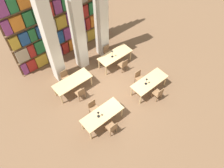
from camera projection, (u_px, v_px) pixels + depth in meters
name	position (u px, v px, depth m)	size (l,w,h in m)	color
ground_plane	(110.00, 90.00, 11.62)	(40.00, 40.00, 0.00)	brown
bookshelf_bank	(61.00, 13.00, 11.39)	(6.21, 0.35, 5.50)	brown
pillar_left	(49.00, 34.00, 9.87)	(0.55, 0.55, 6.00)	silver
pillar_center	(76.00, 21.00, 10.47)	(0.55, 0.55, 6.00)	silver
pillar_right	(101.00, 9.00, 11.07)	(0.55, 0.55, 6.00)	silver
reading_table_0	(102.00, 115.00, 9.92)	(2.00, 0.80, 0.75)	tan
chair_0	(112.00, 128.00, 9.76)	(0.42, 0.40, 0.86)	olive
chair_1	(94.00, 108.00, 10.41)	(0.42, 0.40, 0.86)	olive
desk_lamp_0	(98.00, 113.00, 9.58)	(0.14, 0.14, 0.39)	black
reading_table_1	(149.00, 82.00, 11.12)	(2.00, 0.80, 0.75)	tan
chair_2	(158.00, 93.00, 10.93)	(0.42, 0.40, 0.86)	olive
chair_3	(139.00, 77.00, 11.59)	(0.42, 0.40, 0.86)	olive
desk_lamp_1	(147.00, 80.00, 10.72)	(0.14, 0.14, 0.42)	black
reading_table_2	(73.00, 82.00, 11.12)	(2.00, 0.80, 0.75)	tan
chair_4	(80.00, 93.00, 10.94)	(0.42, 0.40, 0.86)	olive
chair_5	(66.00, 77.00, 11.60)	(0.42, 0.40, 0.86)	olive
reading_table_3	(115.00, 56.00, 12.32)	(2.00, 0.80, 0.75)	tan
chair_6	(123.00, 65.00, 12.15)	(0.42, 0.40, 0.86)	olive
chair_7	(108.00, 52.00, 12.81)	(0.42, 0.40, 0.86)	olive
desk_lamp_2	(112.00, 53.00, 11.89)	(0.14, 0.14, 0.46)	black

